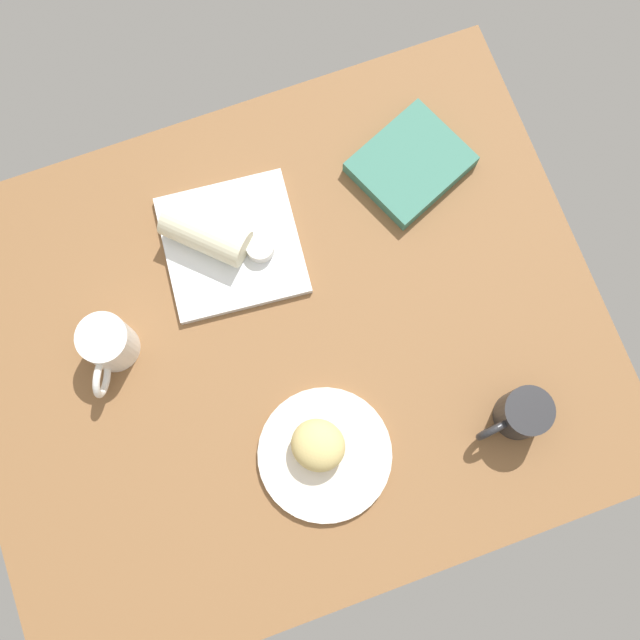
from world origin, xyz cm
name	(u,v)px	position (x,y,z in cm)	size (l,w,h in cm)	color
dining_table	(284,341)	(0.00, 0.00, 2.00)	(110.00, 90.00, 4.00)	brown
round_plate	(324,455)	(-0.20, -21.01, 4.70)	(22.43, 22.43, 1.40)	silver
scone_pastry	(318,445)	(-0.60, -19.40, 8.39)	(9.04, 8.47, 5.99)	tan
square_plate	(232,245)	(-2.98, 18.93, 4.80)	(23.46, 23.46, 1.60)	white
sauce_cup	(260,248)	(1.50, 16.13, 6.94)	(4.95, 4.95, 2.49)	silver
breakfast_wrap	(206,233)	(-6.55, 21.17, 8.99)	(6.78, 6.78, 14.96)	beige
book_stack	(411,164)	(32.17, 22.29, 5.54)	(23.44, 21.90, 3.09)	#387260
coffee_mug	(108,345)	(-27.98, 8.04, 8.91)	(9.06, 12.90, 9.61)	white
second_mug	(521,414)	(32.39, -26.02, 8.61)	(12.95, 8.16, 9.01)	#262628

